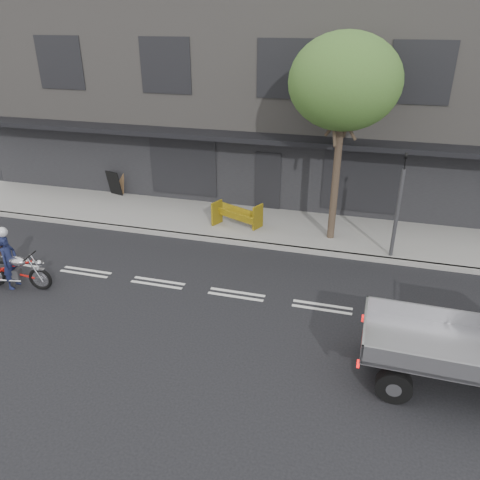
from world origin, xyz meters
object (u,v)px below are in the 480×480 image
object	(u,v)px
street_tree	(345,83)
traffic_light_pole	(397,212)
motorcycle	(16,270)
rider	(9,262)
construction_barrier	(235,217)
sandwich_board	(114,183)

from	to	relation	value
street_tree	traffic_light_pole	bearing A→B (deg)	-23.03
motorcycle	rider	bearing A→B (deg)	173.47
rider	construction_barrier	bearing A→B (deg)	-50.87
traffic_light_pole	street_tree	bearing A→B (deg)	156.97
rider	sandwich_board	distance (m)	7.31
street_tree	sandwich_board	world-z (taller)	street_tree
traffic_light_pole	sandwich_board	size ratio (longest dim) A/B	3.31
traffic_light_pole	motorcycle	distance (m)	11.41
sandwich_board	street_tree	bearing A→B (deg)	4.74
traffic_light_pole	sandwich_board	bearing A→B (deg)	166.78
construction_barrier	sandwich_board	size ratio (longest dim) A/B	1.55
street_tree	motorcycle	distance (m)	11.06
motorcycle	sandwich_board	bearing A→B (deg)	90.54
traffic_light_pole	construction_barrier	size ratio (longest dim) A/B	2.13
motorcycle	traffic_light_pole	bearing A→B (deg)	17.45
traffic_light_pole	motorcycle	bearing A→B (deg)	-155.99
rider	sandwich_board	size ratio (longest dim) A/B	1.52
traffic_light_pole	sandwich_board	world-z (taller)	traffic_light_pole
street_tree	traffic_light_pole	size ratio (longest dim) A/B	1.93
rider	construction_barrier	size ratio (longest dim) A/B	0.97
rider	construction_barrier	world-z (taller)	rider
street_tree	construction_barrier	world-z (taller)	street_tree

